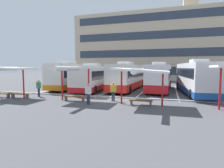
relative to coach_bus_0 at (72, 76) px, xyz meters
The scene contains 24 objects.
ground_plane 11.32m from the coach_bus_0, 42.60° to the right, with size 160.00×160.00×0.00m, color #47474C.
terminal_building 27.68m from the coach_bus_0, 72.12° to the left, with size 37.63×10.33×19.17m.
coach_bus_0 is the anchor object (origin of this frame).
coach_bus_1 4.01m from the coach_bus_0, ahead, with size 3.32×11.74×3.49m.
coach_bus_2 8.05m from the coach_bus_0, ahead, with size 2.93×11.61×3.71m.
coach_bus_3 12.17m from the coach_bus_0, ahead, with size 2.84×11.04×3.63m.
coach_bus_4 16.08m from the coach_bus_0, ahead, with size 3.54×11.94×3.81m.
lane_stripe_0 2.51m from the coach_bus_0, 169.78° to the left, with size 0.16×14.00×0.01m, color white.
lane_stripe_1 2.91m from the coach_bus_0, ahead, with size 0.16×14.00×0.01m, color white.
lane_stripe_2 6.50m from the coach_bus_0, ahead, with size 0.16×14.00×0.01m, color white.
lane_stripe_3 10.38m from the coach_bus_0, ahead, with size 0.16×14.00×0.01m, color white.
lane_stripe_4 14.31m from the coach_bus_0, ahead, with size 0.16×14.00×0.01m, color white.
lane_stripe_5 18.26m from the coach_bus_0, ahead, with size 0.16×14.00×0.01m, color white.
waiting_shelter_0 9.78m from the coach_bus_0, 99.32° to the right, with size 4.13×4.64×3.04m.
bench_0 9.88m from the coach_bus_0, 104.68° to the right, with size 1.54×0.55×0.45m.
bench_1 9.29m from the coach_bus_0, 94.21° to the right, with size 1.98×0.47×0.45m.
waiting_shelter_1 10.63m from the coach_bus_0, 60.12° to the right, with size 3.67×4.32×3.07m.
bench_2 10.58m from the coach_bus_0, 59.80° to the right, with size 1.98×0.59×0.45m.
waiting_shelter_2 14.68m from the coach_bus_0, 40.01° to the right, with size 4.22×5.06×2.95m.
bench_3 14.66m from the coach_bus_0, 39.67° to the right, with size 1.82×0.50×0.45m.
platform_kerb 10.57m from the coach_bus_0, 37.89° to the right, with size 44.00×0.24×0.12m, color #ADADA8.
waiting_passenger_0 12.48m from the coach_bus_0, 55.02° to the right, with size 0.54×0.34×1.73m.
waiting_passenger_1 11.87m from the coach_bus_0, 43.41° to the right, with size 0.49×0.25×1.66m.
waiting_passenger_2 8.03m from the coach_bus_0, 85.66° to the right, with size 0.54×0.37×1.73m.
Camera 1 is at (5.09, -16.11, 2.95)m, focal length 29.74 mm.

